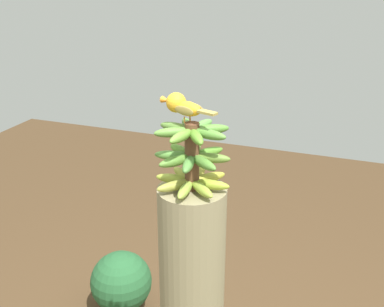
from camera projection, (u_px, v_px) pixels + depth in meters
The scene contains 3 objects.
banana_bunch at pixel (192, 157), 1.58m from camera, with size 0.27×0.27×0.24m.
perched_bird at pixel (182, 105), 1.55m from camera, with size 0.22×0.10×0.09m.
tropical_shrub at pixel (121, 282), 2.95m from camera, with size 0.39×0.39×0.44m.
Camera 1 is at (0.51, -1.37, 2.10)m, focal length 44.03 mm.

